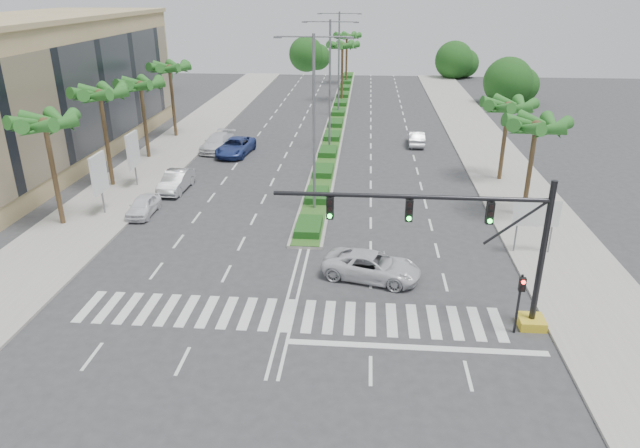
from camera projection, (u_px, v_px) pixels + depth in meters
The scene contains 28 objects.
ground at pixel (288, 315), 27.67m from camera, with size 160.00×160.00×0.00m, color #333335.
footpath_right at pixel (513, 188), 44.87m from camera, with size 6.00×120.00×0.15m, color gray.
footpath_left at pixel (138, 178), 47.17m from camera, with size 6.00×120.00×0.15m, color gray.
median at pixel (338, 116), 68.98m from camera, with size 2.20×75.00×0.20m, color gray.
median_grass at pixel (338, 116), 68.93m from camera, with size 1.80×75.00×0.04m, color #22541C.
building at pixel (39, 91), 51.20m from camera, with size 12.00×36.00×12.00m, color tan.
signal_gantry at pixel (491, 258), 25.63m from camera, with size 12.60×1.20×7.20m.
pedestrian_signal at pixel (520, 295), 25.46m from camera, with size 0.28×0.36×3.00m.
direction_sign at pixel (536, 216), 33.04m from camera, with size 2.70×0.11×3.40m.
billboard_near at pixel (99, 174), 38.65m from camera, with size 0.18×2.10×4.35m.
billboard_far at pixel (133, 151), 44.16m from camera, with size 0.18×2.10×4.35m.
palm_left_near at pixel (45, 126), 35.52m from camera, with size 4.57×4.68×7.55m.
palm_left_mid at pixel (100, 97), 42.72m from camera, with size 4.57×4.68×7.95m.
palm_left_far at pixel (141, 87), 50.29m from camera, with size 4.57×4.68×7.35m.
palm_left_end at pixel (170, 70), 57.49m from camera, with size 4.57×4.68×7.75m.
palm_right_near at pixel (536, 128), 37.03m from camera, with size 4.57×4.68×7.05m.
palm_right_far at pixel (508, 108), 44.49m from camera, with size 4.57×4.68×6.75m.
palm_median_a at pixel (342, 47), 75.42m from camera, with size 4.57×4.68×8.05m.
palm_median_b at pixel (347, 38), 89.20m from camera, with size 4.57×4.68×8.05m.
streetlight_near at pixel (314, 115), 37.90m from camera, with size 5.10×0.25×12.00m.
streetlight_mid at pixel (330, 79), 52.59m from camera, with size 5.10×0.25×12.00m.
streetlight_far at pixel (339, 58), 67.29m from camera, with size 5.10×0.25×12.00m.
car_parked_a at pixel (143, 206), 39.57m from camera, with size 1.55×3.86×1.31m, color white.
car_parked_b at pixel (176, 181), 44.17m from camera, with size 1.63×4.68×1.54m, color silver.
car_parked_c at pixel (236, 147), 53.56m from camera, with size 2.60×5.63×1.57m, color navy.
car_parked_d at pixel (218, 142), 54.97m from camera, with size 2.18×5.36×1.55m, color silver.
car_crossing at pixel (372, 266), 30.91m from camera, with size 2.44×5.29×1.47m, color silver.
car_right at pixel (416, 138), 56.79m from camera, with size 1.52×4.35×1.43m, color silver.
Camera 1 is at (3.50, -23.58, 14.82)m, focal length 32.00 mm.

